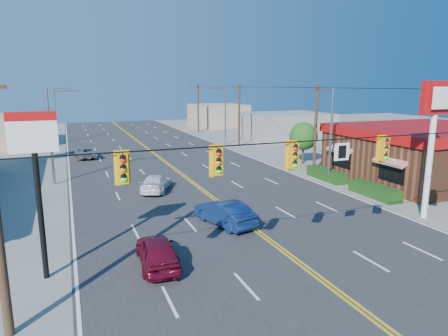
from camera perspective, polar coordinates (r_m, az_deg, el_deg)
name	(u,v)px	position (r m, az deg, el deg)	size (l,w,h in m)	color
ground	(312,274)	(18.80, 12.50, -14.57)	(160.00, 160.00, 0.00)	gray
road	(186,178)	(36.13, -5.43, -1.42)	(20.00, 120.00, 0.06)	#2D2D30
signal_span	(315,167)	(17.15, 12.89, 0.15)	(24.32, 0.34, 9.00)	#47301E
kfc	(427,152)	(39.72, 27.02, 1.99)	(16.30, 12.40, 4.70)	brown
kfc_pylon	(434,122)	(27.40, 27.76, 5.81)	(2.20, 0.36, 8.50)	white
pizza_hut_sign	(35,161)	(18.13, -25.35, 0.88)	(1.90, 0.30, 6.85)	black
streetlight_se	(329,130)	(34.76, 14.78, 5.23)	(2.55, 0.25, 8.00)	gray
streetlight_ne	(224,112)	(55.85, 0.00, 7.95)	(2.55, 0.25, 8.00)	gray
streetlight_sw	(53,131)	(36.03, -23.28, 4.88)	(2.55, 0.25, 8.00)	gray
streetlight_nw	(57,112)	(61.94, -22.75, 7.43)	(2.55, 0.25, 8.00)	gray
utility_pole_near	(316,129)	(38.84, 12.95, 5.50)	(0.28, 0.28, 8.40)	#47301E
utility_pole_mid	(239,115)	(54.57, 2.17, 7.52)	(0.28, 0.28, 8.40)	#47301E
utility_pole_far	(198,108)	(71.38, -3.71, 8.51)	(0.28, 0.28, 8.40)	#47301E
tree_kfc_rear	(304,136)	(43.01, 11.30, 4.46)	(2.94, 2.94, 4.41)	#47301E
tree_west	(35,136)	(48.25, -25.42, 4.15)	(2.80, 2.80, 4.20)	#47301E
bld_east_mid	(287,126)	(62.78, 8.93, 5.93)	(12.00, 10.00, 4.00)	gray
bld_east_far	(218,115)	(81.30, -0.85, 7.52)	(10.00, 10.00, 4.40)	tan
car_magenta	(157,252)	(18.99, -9.52, -11.81)	(1.67, 4.15, 1.41)	maroon
car_blue	(225,214)	(23.87, 0.08, -6.57)	(1.56, 4.48, 1.48)	navy
car_white	(156,184)	(31.81, -9.72, -2.21)	(1.82, 4.48, 1.30)	white
car_silver	(86,153)	(48.19, -19.15, 2.03)	(2.09, 4.53, 1.26)	#A3A4A9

